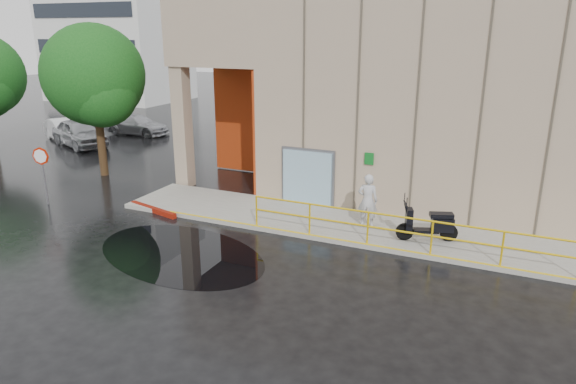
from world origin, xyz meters
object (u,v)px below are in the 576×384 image
object	(u,v)px
scooter	(429,215)
tree_near	(96,79)
red_curb	(153,210)
car_c	(137,125)
car_a	(79,133)
person	(368,200)
car_b	(65,130)
stop_sign	(42,162)

from	to	relation	value
scooter	tree_near	distance (m)	15.34
red_curb	car_c	bearing A→B (deg)	131.69
car_a	tree_near	bearing A→B (deg)	-103.15
car_c	red_curb	bearing A→B (deg)	-139.99
scooter	car_a	size ratio (longest dim) A/B	0.43
person	car_c	xyz separation A→B (m)	(-17.89, 10.06, -0.43)
car_a	car_c	size ratio (longest dim) A/B	1.06
red_curb	car_b	xyz separation A→B (m)	(-12.94, 8.20, 0.56)
red_curb	person	bearing A→B (deg)	10.61
red_curb	car_b	world-z (taller)	car_b
stop_sign	red_curb	size ratio (longest dim) A/B	0.93
stop_sign	red_curb	world-z (taller)	stop_sign
person	stop_sign	world-z (taller)	stop_sign
person	car_a	distance (m)	19.51
stop_sign	car_b	bearing A→B (deg)	142.68
car_b	tree_near	size ratio (longest dim) A/B	0.59
red_curb	car_c	world-z (taller)	car_c
scooter	car_b	xyz separation A→B (m)	(-22.64, 7.19, -0.34)
car_a	car_c	bearing A→B (deg)	13.39
person	car_b	xyz separation A→B (m)	(-20.59, 6.77, -0.40)
scooter	red_curb	world-z (taller)	scooter
person	tree_near	xyz separation A→B (m)	(-12.77, 1.70, 3.28)
stop_sign	car_a	world-z (taller)	stop_sign
person	tree_near	bearing A→B (deg)	-15.02
stop_sign	tree_near	xyz separation A→B (m)	(-0.88, 4.08, 2.68)
red_curb	car_a	size ratio (longest dim) A/B	0.53
stop_sign	car_a	distance (m)	10.71
car_a	tree_near	size ratio (longest dim) A/B	0.67
car_a	red_curb	bearing A→B (deg)	-101.06
scooter	stop_sign	world-z (taller)	stop_sign
red_curb	car_b	bearing A→B (deg)	147.62
stop_sign	car_b	world-z (taller)	stop_sign
person	red_curb	distance (m)	7.84
tree_near	red_curb	bearing A→B (deg)	-31.46
scooter	car_c	distance (m)	22.53
stop_sign	car_c	world-z (taller)	stop_sign
stop_sign	tree_near	distance (m)	4.96
car_c	person	bearing A→B (deg)	-121.04
car_c	car_b	bearing A→B (deg)	138.97
car_c	scooter	bearing A→B (deg)	-119.42
car_c	stop_sign	bearing A→B (deg)	-155.95
car_b	tree_near	xyz separation A→B (m)	(7.82, -5.07, 3.68)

